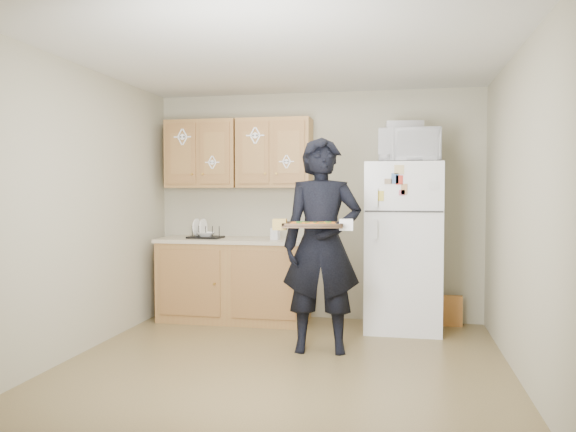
{
  "coord_description": "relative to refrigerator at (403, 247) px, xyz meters",
  "views": [
    {
      "loc": [
        0.92,
        -4.37,
        1.41
      ],
      "look_at": [
        -0.05,
        0.45,
        1.19
      ],
      "focal_mm": 35.0,
      "sensor_mm": 36.0,
      "label": 1
    }
  ],
  "objects": [
    {
      "name": "upper_cab_right",
      "position": [
        -1.38,
        0.18,
        0.98
      ],
      "size": [
        0.8,
        0.33,
        0.75
      ],
      "primitive_type": "cube",
      "color": "#965C34",
      "rests_on": "wall_back"
    },
    {
      "name": "foil_pan",
      "position": [
        0.0,
        -0.02,
        1.22
      ],
      "size": [
        0.38,
        0.28,
        0.08
      ],
      "primitive_type": "cube",
      "rotation": [
        0.0,
        0.0,
        0.08
      ],
      "color": "silver",
      "rests_on": "microwave"
    },
    {
      "name": "pizza_back_right",
      "position": [
        -0.63,
        -1.15,
        0.3
      ],
      "size": [
        0.16,
        0.16,
        0.02
      ],
      "primitive_type": "cylinder",
      "color": "orange",
      "rests_on": "baking_tray"
    },
    {
      "name": "person",
      "position": [
        -0.7,
        -0.95,
        0.09
      ],
      "size": [
        0.73,
        0.53,
        1.88
      ],
      "primitive_type": "imported",
      "rotation": [
        0.0,
        0.0,
        0.12
      ],
      "color": "black",
      "rests_on": "floor"
    },
    {
      "name": "wall_back",
      "position": [
        -0.95,
        0.37,
        0.4
      ],
      "size": [
        3.6,
        0.04,
        2.5
      ],
      "primitive_type": "cube",
      "color": "#ABA58A",
      "rests_on": "floor"
    },
    {
      "name": "base_cabinet",
      "position": [
        -1.8,
        0.05,
        -0.42
      ],
      "size": [
        1.6,
        0.6,
        0.86
      ],
      "primitive_type": "cube",
      "color": "#965C34",
      "rests_on": "floor"
    },
    {
      "name": "wall_right",
      "position": [
        0.85,
        -1.43,
        0.4
      ],
      "size": [
        0.04,
        3.6,
        2.5
      ],
      "primitive_type": "cube",
      "color": "#ABA58A",
      "rests_on": "floor"
    },
    {
      "name": "pizza_front_right",
      "position": [
        -0.61,
        -1.31,
        0.3
      ],
      "size": [
        0.16,
        0.16,
        0.02
      ],
      "primitive_type": "cylinder",
      "color": "orange",
      "rests_on": "baking_tray"
    },
    {
      "name": "floor",
      "position": [
        -0.95,
        -1.43,
        -0.85
      ],
      "size": [
        3.6,
        3.6,
        0.0
      ],
      "primitive_type": "plane",
      "color": "brown",
      "rests_on": "ground"
    },
    {
      "name": "baking_tray",
      "position": [
        -0.74,
        -1.24,
        0.28
      ],
      "size": [
        0.52,
        0.41,
        0.04
      ],
      "primitive_type": "cube",
      "rotation": [
        0.0,
        0.0,
        0.12
      ],
      "color": "black",
      "rests_on": "person"
    },
    {
      "name": "bowl",
      "position": [
        -2.11,
        0.01,
        0.09
      ],
      "size": [
        0.22,
        0.22,
        0.05
      ],
      "primitive_type": "imported",
      "rotation": [
        0.0,
        0.0,
        0.14
      ],
      "color": "white",
      "rests_on": "dish_rack"
    },
    {
      "name": "pizza_center",
      "position": [
        -0.74,
        -1.24,
        0.3
      ],
      "size": [
        0.16,
        0.16,
        0.02
      ],
      "primitive_type": "cylinder",
      "color": "orange",
      "rests_on": "baking_tray"
    },
    {
      "name": "ceiling",
      "position": [
        -0.95,
        -1.43,
        1.65
      ],
      "size": [
        3.6,
        3.6,
        0.0
      ],
      "primitive_type": "plane",
      "color": "silver",
      "rests_on": "wall_back"
    },
    {
      "name": "pizza_front_left",
      "position": [
        -0.84,
        -1.34,
        0.3
      ],
      "size": [
        0.16,
        0.16,
        0.02
      ],
      "primitive_type": "cylinder",
      "color": "orange",
      "rests_on": "baking_tray"
    },
    {
      "name": "soap_bottle",
      "position": [
        -1.33,
        -0.04,
        0.14
      ],
      "size": [
        0.09,
        0.1,
        0.18
      ],
      "primitive_type": "imported",
      "rotation": [
        0.0,
        0.0,
        -0.14
      ],
      "color": "white",
      "rests_on": "countertop"
    },
    {
      "name": "upper_cab_left",
      "position": [
        -2.2,
        0.18,
        0.98
      ],
      "size": [
        0.8,
        0.33,
        0.75
      ],
      "primitive_type": "cube",
      "color": "#965C34",
      "rests_on": "wall_back"
    },
    {
      "name": "refrigerator",
      "position": [
        0.0,
        0.0,
        0.0
      ],
      "size": [
        0.75,
        0.7,
        1.7
      ],
      "primitive_type": "cube",
      "color": "white",
      "rests_on": "floor"
    },
    {
      "name": "wall_left",
      "position": [
        -2.75,
        -1.43,
        0.4
      ],
      "size": [
        0.04,
        3.6,
        2.5
      ],
      "primitive_type": "cube",
      "color": "#ABA58A",
      "rests_on": "floor"
    },
    {
      "name": "dish_rack",
      "position": [
        -2.12,
        0.01,
        0.12
      ],
      "size": [
        0.37,
        0.29,
        0.14
      ],
      "primitive_type": "cube",
      "rotation": [
        0.0,
        0.0,
        -0.07
      ],
      "color": "black",
      "rests_on": "countertop"
    },
    {
      "name": "microwave",
      "position": [
        0.05,
        -0.05,
        1.02
      ],
      "size": [
        0.61,
        0.42,
        0.33
      ],
      "primitive_type": "imported",
      "rotation": [
        0.0,
        0.0,
        0.03
      ],
      "color": "white",
      "rests_on": "refrigerator"
    },
    {
      "name": "pizza_back_left",
      "position": [
        -0.86,
        -1.18,
        0.3
      ],
      "size": [
        0.16,
        0.16,
        0.02
      ],
      "primitive_type": "cylinder",
      "color": "orange",
      "rests_on": "baking_tray"
    },
    {
      "name": "countertop",
      "position": [
        -1.8,
        0.05,
        0.03
      ],
      "size": [
        1.64,
        0.64,
        0.04
      ],
      "primitive_type": "cube",
      "color": "#BDB391",
      "rests_on": "base_cabinet"
    },
    {
      "name": "wall_front",
      "position": [
        -0.95,
        -3.23,
        0.4
      ],
      "size": [
        3.6,
        0.04,
        2.5
      ],
      "primitive_type": "cube",
      "color": "#ABA58A",
      "rests_on": "floor"
    },
    {
      "name": "cereal_box",
      "position": [
        0.52,
        0.24,
        -0.69
      ],
      "size": [
        0.2,
        0.07,
        0.32
      ],
      "primitive_type": "cube",
      "color": "#E8BB52",
      "rests_on": "floor"
    }
  ]
}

